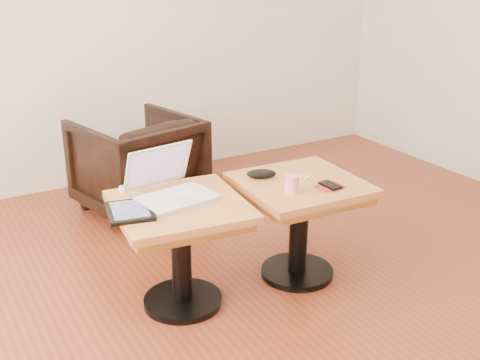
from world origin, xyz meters
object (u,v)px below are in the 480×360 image
side_table_left (180,229)px  striped_cup (292,184)px  side_table_right (300,205)px  laptop (171,188)px  armchair (138,164)px

side_table_left → striped_cup: 0.56m
side_table_right → laptop: laptop is taller
side_table_left → side_table_right: bearing=2.1°
striped_cup → side_table_left: bearing=162.9°
side_table_right → laptop: bearing=171.2°
laptop → armchair: (0.24, 1.07, -0.26)m
side_table_left → laptop: laptop is taller
armchair → striped_cup: bearing=88.9°
striped_cup → armchair: armchair is taller
side_table_right → side_table_left: bearing=178.5°
striped_cup → armchair: bearing=101.7°
side_table_right → striped_cup: size_ratio=6.85×
laptop → striped_cup: (0.51, -0.24, -0.00)m
laptop → armchair: size_ratio=0.55×
laptop → side_table_left: bearing=-96.9°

